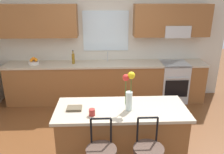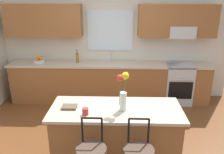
{
  "view_description": "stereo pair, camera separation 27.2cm",
  "coord_description": "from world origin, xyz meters",
  "px_view_note": "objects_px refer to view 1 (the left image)",
  "views": [
    {
      "loc": [
        -0.07,
        -3.25,
        2.38
      ],
      "look_at": [
        0.08,
        0.55,
        1.0
      ],
      "focal_mm": 36.38,
      "sensor_mm": 36.0,
      "label": 1
    },
    {
      "loc": [
        0.2,
        -3.25,
        2.38
      ],
      "look_at": [
        0.08,
        0.55,
        1.0
      ],
      "focal_mm": 36.38,
      "sensor_mm": 36.0,
      "label": 2
    }
  ],
  "objects_px": {
    "kitchen_island": "(121,136)",
    "cookbook": "(74,108)",
    "mug_ceramic": "(92,112)",
    "bar_stool_near": "(101,154)",
    "bar_stool_middle": "(148,153)",
    "flower_vase": "(129,91)",
    "fruit_bowl_oranges": "(34,62)",
    "bottle_olive_oil": "(73,58)",
    "oven_range": "(173,81)"
  },
  "relations": [
    {
      "from": "bar_stool_near",
      "to": "fruit_bowl_oranges",
      "type": "relative_size",
      "value": 4.34
    },
    {
      "from": "bar_stool_near",
      "to": "flower_vase",
      "type": "distance_m",
      "value": 0.86
    },
    {
      "from": "oven_range",
      "to": "cookbook",
      "type": "relative_size",
      "value": 4.6
    },
    {
      "from": "bar_stool_near",
      "to": "flower_vase",
      "type": "bearing_deg",
      "value": 55.66
    },
    {
      "from": "mug_ceramic",
      "to": "fruit_bowl_oranges",
      "type": "relative_size",
      "value": 0.37
    },
    {
      "from": "kitchen_island",
      "to": "bar_stool_near",
      "type": "xyz_separation_m",
      "value": [
        -0.28,
        -0.59,
        0.17
      ]
    },
    {
      "from": "cookbook",
      "to": "fruit_bowl_oranges",
      "type": "bearing_deg",
      "value": 117.65
    },
    {
      "from": "flower_vase",
      "to": "bar_stool_middle",
      "type": "bearing_deg",
      "value": -71.27
    },
    {
      "from": "kitchen_island",
      "to": "fruit_bowl_oranges",
      "type": "distance_m",
      "value": 2.87
    },
    {
      "from": "kitchen_island",
      "to": "bar_stool_middle",
      "type": "bearing_deg",
      "value": -64.89
    },
    {
      "from": "oven_range",
      "to": "mug_ceramic",
      "type": "distance_m",
      "value": 2.99
    },
    {
      "from": "bottle_olive_oil",
      "to": "bar_stool_near",
      "type": "bearing_deg",
      "value": -77.15
    },
    {
      "from": "fruit_bowl_oranges",
      "to": "bottle_olive_oil",
      "type": "height_order",
      "value": "bottle_olive_oil"
    },
    {
      "from": "bar_stool_middle",
      "to": "flower_vase",
      "type": "distance_m",
      "value": 0.8
    },
    {
      "from": "bar_stool_near",
      "to": "bottle_olive_oil",
      "type": "height_order",
      "value": "bottle_olive_oil"
    },
    {
      "from": "oven_range",
      "to": "mug_ceramic",
      "type": "xyz_separation_m",
      "value": [
        -1.79,
        -2.34,
        0.51
      ]
    },
    {
      "from": "oven_range",
      "to": "flower_vase",
      "type": "bearing_deg",
      "value": -120.55
    },
    {
      "from": "mug_ceramic",
      "to": "cookbook",
      "type": "bearing_deg",
      "value": 144.58
    },
    {
      "from": "oven_range",
      "to": "bottle_olive_oil",
      "type": "bearing_deg",
      "value": 179.39
    },
    {
      "from": "oven_range",
      "to": "bar_stool_middle",
      "type": "relative_size",
      "value": 0.88
    },
    {
      "from": "cookbook",
      "to": "bottle_olive_oil",
      "type": "height_order",
      "value": "bottle_olive_oil"
    },
    {
      "from": "bar_stool_near",
      "to": "cookbook",
      "type": "xyz_separation_m",
      "value": [
        -0.36,
        0.58,
        0.3
      ]
    },
    {
      "from": "bottle_olive_oil",
      "to": "flower_vase",
      "type": "bearing_deg",
      "value": -65.88
    },
    {
      "from": "mug_ceramic",
      "to": "bottle_olive_oil",
      "type": "distance_m",
      "value": 2.42
    },
    {
      "from": "kitchen_island",
      "to": "mug_ceramic",
      "type": "bearing_deg",
      "value": -154.85
    },
    {
      "from": "kitchen_island",
      "to": "bar_stool_middle",
      "type": "height_order",
      "value": "bar_stool_middle"
    },
    {
      "from": "oven_range",
      "to": "mug_ceramic",
      "type": "height_order",
      "value": "mug_ceramic"
    },
    {
      "from": "mug_ceramic",
      "to": "bar_stool_near",
      "type": "bearing_deg",
      "value": -73.96
    },
    {
      "from": "kitchen_island",
      "to": "flower_vase",
      "type": "distance_m",
      "value": 0.74
    },
    {
      "from": "flower_vase",
      "to": "mug_ceramic",
      "type": "distance_m",
      "value": 0.55
    },
    {
      "from": "kitchen_island",
      "to": "flower_vase",
      "type": "xyz_separation_m",
      "value": [
        0.09,
        -0.05,
        0.74
      ]
    },
    {
      "from": "kitchen_island",
      "to": "bottle_olive_oil",
      "type": "bearing_deg",
      "value": 112.55
    },
    {
      "from": "oven_range",
      "to": "bar_stool_middle",
      "type": "height_order",
      "value": "bar_stool_middle"
    },
    {
      "from": "cookbook",
      "to": "kitchen_island",
      "type": "bearing_deg",
      "value": 0.75
    },
    {
      "from": "bar_stool_middle",
      "to": "mug_ceramic",
      "type": "xyz_separation_m",
      "value": [
        -0.67,
        0.4,
        0.33
      ]
    },
    {
      "from": "bar_stool_near",
      "to": "bar_stool_middle",
      "type": "xyz_separation_m",
      "value": [
        0.55,
        0.0,
        0.0
      ]
    },
    {
      "from": "kitchen_island",
      "to": "cookbook",
      "type": "xyz_separation_m",
      "value": [
        -0.64,
        -0.01,
        0.47
      ]
    },
    {
      "from": "bar_stool_near",
      "to": "mug_ceramic",
      "type": "height_order",
      "value": "bar_stool_near"
    },
    {
      "from": "fruit_bowl_oranges",
      "to": "bar_stool_middle",
      "type": "bearing_deg",
      "value": -53.37
    },
    {
      "from": "flower_vase",
      "to": "bottle_olive_oil",
      "type": "relative_size",
      "value": 1.77
    },
    {
      "from": "fruit_bowl_oranges",
      "to": "bottle_olive_oil",
      "type": "bearing_deg",
      "value": -0.28
    },
    {
      "from": "bar_stool_middle",
      "to": "cookbook",
      "type": "bearing_deg",
      "value": 147.63
    },
    {
      "from": "oven_range",
      "to": "bar_stool_middle",
      "type": "distance_m",
      "value": 2.97
    },
    {
      "from": "bar_stool_near",
      "to": "mug_ceramic",
      "type": "distance_m",
      "value": 0.53
    },
    {
      "from": "kitchen_island",
      "to": "bar_stool_near",
      "type": "relative_size",
      "value": 1.73
    },
    {
      "from": "mug_ceramic",
      "to": "bottle_olive_oil",
      "type": "height_order",
      "value": "bottle_olive_oil"
    },
    {
      "from": "oven_range",
      "to": "cookbook",
      "type": "bearing_deg",
      "value": -133.16
    },
    {
      "from": "oven_range",
      "to": "bar_stool_middle",
      "type": "bearing_deg",
      "value": -112.2
    },
    {
      "from": "kitchen_island",
      "to": "mug_ceramic",
      "type": "xyz_separation_m",
      "value": [
        -0.39,
        -0.18,
        0.5
      ]
    },
    {
      "from": "oven_range",
      "to": "fruit_bowl_oranges",
      "type": "distance_m",
      "value": 3.23
    }
  ]
}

